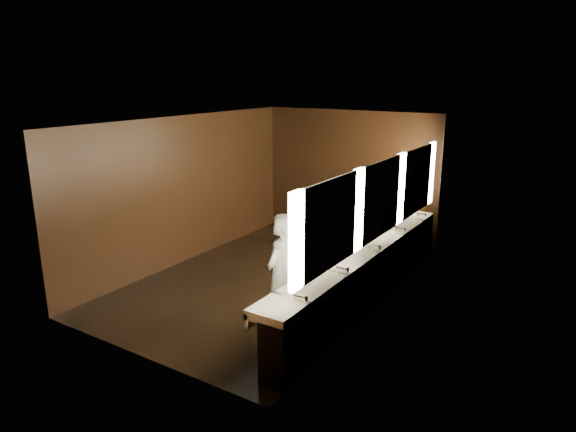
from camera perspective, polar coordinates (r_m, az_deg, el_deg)
The scene contains 10 objects.
floor at distance 9.17m, azimuth -1.82°, elevation -7.17°, with size 6.00×6.00×0.00m, color black.
ceiling at distance 8.49m, azimuth -1.98°, elevation 10.54°, with size 4.00×6.00×0.02m, color #2D2D2B.
wall_back at distance 11.27m, azimuth 6.75°, elevation 4.49°, with size 4.00×0.02×2.80m, color black.
wall_front at distance 6.58m, azimuth -16.83°, elevation -4.13°, with size 4.00×0.02×2.80m, color black.
wall_left at distance 9.96m, azimuth -11.46°, elevation 2.83°, with size 0.02×6.00×2.80m, color black.
wall_right at distance 7.81m, azimuth 10.31°, elevation -0.61°, with size 0.02×6.00×2.80m, color black.
sink_counter at distance 8.18m, azimuth 8.66°, elevation -6.49°, with size 0.55×5.40×1.01m.
mirror_band at distance 7.73m, azimuth 10.30°, elevation 1.91°, with size 0.06×5.03×1.15m.
person at distance 7.02m, azimuth -0.79°, elevation -6.69°, with size 0.64×0.42×1.76m, color #9ABCE6.
trash_bin at distance 8.19m, azimuth 6.66°, elevation -8.12°, with size 0.34×0.34×0.53m, color black.
Camera 1 is at (4.78, -6.98, 3.54)m, focal length 32.00 mm.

